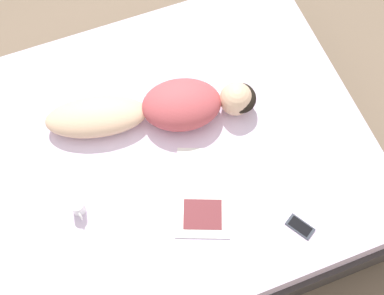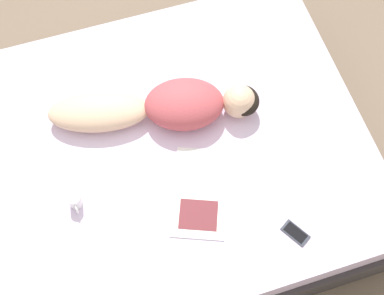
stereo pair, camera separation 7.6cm
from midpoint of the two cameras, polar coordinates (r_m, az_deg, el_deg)
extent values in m
plane|color=#7A6651|center=(3.58, -3.02, -3.88)|extent=(12.00, 12.00, 0.00)
cube|color=#383333|center=(3.41, -3.17, -2.77)|extent=(1.94, 2.34, 0.36)
cube|color=silver|center=(3.14, -3.44, -0.76)|extent=(1.88, 2.28, 0.22)
ellipsoid|color=#DBB28E|center=(3.09, -10.86, 3.22)|extent=(0.39, 0.63, 0.15)
ellipsoid|color=#B2474C|center=(3.05, -1.84, 4.58)|extent=(0.43, 0.52, 0.20)
ellipsoid|color=black|center=(3.08, 4.46, 5.28)|extent=(0.23, 0.22, 0.11)
sphere|color=#DBB28E|center=(3.08, 4.00, 5.19)|extent=(0.19, 0.19, 0.19)
cube|color=white|center=(2.97, 0.45, -2.40)|extent=(0.35, 0.37, 0.01)
cube|color=white|center=(2.88, 0.38, -7.19)|extent=(0.35, 0.37, 0.01)
cube|color=maroon|center=(2.88, 0.38, -7.16)|extent=(0.23, 0.25, 0.00)
cylinder|color=white|center=(2.92, -12.79, -6.27)|extent=(0.07, 0.07, 0.09)
cylinder|color=black|center=(2.89, -12.95, -6.02)|extent=(0.06, 0.06, 0.01)
torus|color=white|center=(2.91, -12.58, -6.98)|extent=(0.07, 0.01, 0.07)
cube|color=#333842|center=(2.91, 10.71, -8.31)|extent=(0.16, 0.14, 0.01)
cube|color=black|center=(2.91, 10.73, -8.28)|extent=(0.13, 0.11, 0.00)
camera|label=1|loc=(0.04, -90.74, -1.58)|focal=50.00mm
camera|label=2|loc=(0.04, 89.26, 1.58)|focal=50.00mm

